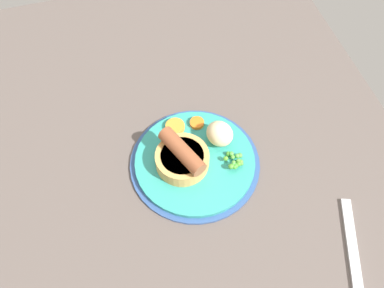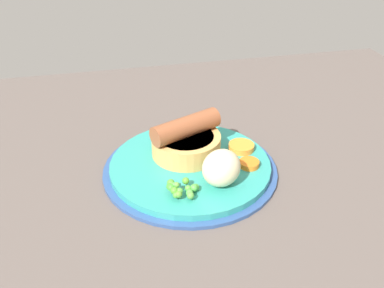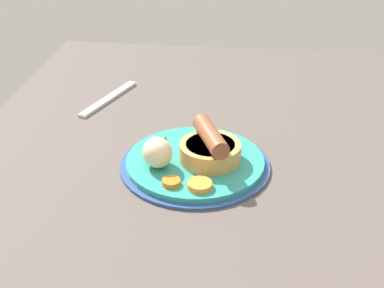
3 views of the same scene
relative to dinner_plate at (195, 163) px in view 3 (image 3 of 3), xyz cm
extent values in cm
cube|color=#564C47|center=(-1.75, 0.03, -2.07)|extent=(110.00, 80.00, 3.00)
cylinder|color=#2D4C84|center=(0.00, 0.00, -0.32)|extent=(23.80, 23.80, 0.50)
cylinder|color=teal|center=(0.00, 0.00, 0.13)|extent=(21.90, 21.90, 1.40)
cylinder|color=tan|center=(-0.03, 2.39, 2.26)|extent=(9.61, 9.61, 2.86)
cylinder|color=#33190C|center=(-0.03, 2.39, 3.54)|extent=(7.69, 7.69, 0.30)
cylinder|color=brown|center=(-0.03, 2.39, 5.11)|extent=(10.26, 6.50, 2.83)
sphere|color=green|center=(-3.86, -6.36, 1.92)|extent=(0.82, 0.82, 0.82)
sphere|color=#4A942B|center=(-3.52, -7.02, 1.94)|extent=(0.97, 0.97, 0.97)
sphere|color=#48932F|center=(-3.68, -5.53, 1.99)|extent=(0.98, 0.98, 0.98)
sphere|color=#50A43C|center=(-2.93, -7.17, 1.87)|extent=(0.85, 0.85, 0.85)
sphere|color=#40942C|center=(-3.92, -6.11, 1.93)|extent=(0.85, 0.85, 0.85)
sphere|color=#549131|center=(-3.12, -7.58, 1.74)|extent=(0.88, 0.88, 0.88)
sphere|color=#569A39|center=(-3.08, -6.23, 2.13)|extent=(0.71, 0.71, 0.71)
sphere|color=#54A73A|center=(-1.40, -6.55, 1.61)|extent=(0.77, 0.77, 0.77)
sphere|color=#52982C|center=(-1.97, -5.22, 1.78)|extent=(0.90, 0.90, 0.90)
sphere|color=#4FA742|center=(-1.72, -7.44, 1.60)|extent=(0.88, 0.88, 0.88)
sphere|color=green|center=(-3.65, -5.76, 1.98)|extent=(0.83, 0.83, 0.83)
sphere|color=green|center=(-1.01, -6.56, 1.56)|extent=(0.95, 0.95, 0.95)
sphere|color=green|center=(-3.32, -6.14, 2.08)|extent=(0.74, 0.74, 0.74)
sphere|color=green|center=(-3.81, -6.41, 1.97)|extent=(0.90, 0.90, 0.90)
sphere|color=#53983E|center=(-2.14, -7.93, 1.56)|extent=(0.90, 0.90, 0.90)
sphere|color=#4B9C34|center=(-3.46, -7.58, 1.66)|extent=(0.75, 0.75, 0.75)
sphere|color=#4C9E38|center=(-0.68, -6.12, 1.28)|extent=(0.89, 0.89, 0.89)
ellipsoid|color=beige|center=(2.73, -5.46, 3.20)|extent=(6.73, 6.50, 4.74)
cylinder|color=orange|center=(7.53, -2.60, 1.22)|extent=(2.98, 2.98, 0.77)
cylinder|color=orange|center=(7.84, 1.63, 1.26)|extent=(5.12, 5.12, 0.85)
cube|color=silver|center=(-22.87, -20.05, -0.27)|extent=(17.48, 7.61, 0.60)
camera|label=1|loc=(-37.30, 11.47, 67.84)|focal=40.00mm
camera|label=2|loc=(-10.54, -47.09, 33.45)|focal=40.00mm
camera|label=3|loc=(71.68, 8.34, 44.49)|focal=50.00mm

